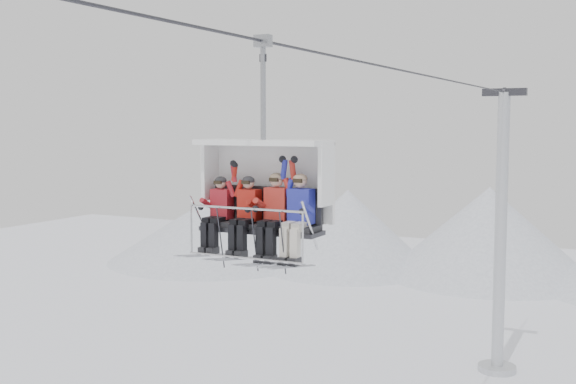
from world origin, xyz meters
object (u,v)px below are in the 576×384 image
at_px(skier_center_left, 246,212).
at_px(skier_center_right, 275,212).
at_px(lift_tower_right, 500,252).
at_px(skier_far_left, 218,211).
at_px(skier_far_right, 298,213).
at_px(chairlift_carrier, 267,184).

xyz_separation_m(skier_center_left, skier_center_right, (0.59, 0.01, 0.04)).
xyz_separation_m(lift_tower_right, skier_far_left, (-0.86, -23.18, 4.40)).
relative_size(lift_tower_right, skier_far_right, 7.99).
height_order(lift_tower_right, chairlift_carrier, lift_tower_right).
distance_m(lift_tower_right, skier_far_left, 23.61).
relative_size(chairlift_carrier, skier_far_right, 2.36).
xyz_separation_m(skier_far_left, skier_center_right, (1.19, 0.01, 0.05)).
bearing_deg(chairlift_carrier, skier_far_left, -159.83).
distance_m(skier_center_left, skier_center_right, 0.59).
bearing_deg(skier_center_right, skier_far_right, 0.00).
height_order(skier_center_left, skier_center_right, skier_center_right).
relative_size(skier_center_left, skier_center_right, 1.00).
distance_m(chairlift_carrier, skier_center_right, 0.65).
distance_m(lift_tower_right, skier_far_right, 23.60).
xyz_separation_m(lift_tower_right, chairlift_carrier, (0.00, -22.86, 4.92)).
height_order(skier_far_left, skier_center_left, skier_center_left).
bearing_deg(skier_far_left, skier_center_right, 0.65).
xyz_separation_m(skier_far_left, skier_far_right, (1.67, 0.01, 0.05)).
bearing_deg(lift_tower_right, skier_center_right, -89.19).
bearing_deg(skier_center_right, skier_far_left, -179.35).
height_order(lift_tower_right, skier_center_left, lift_tower_right).
distance_m(lift_tower_right, skier_center_right, 23.59).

